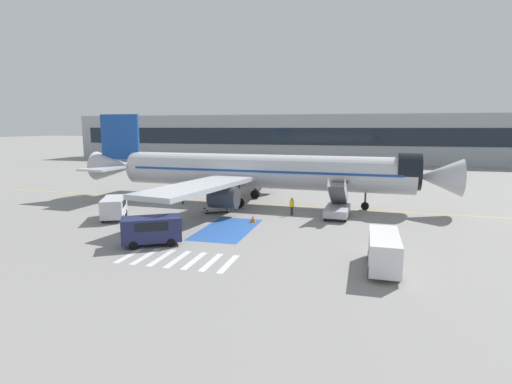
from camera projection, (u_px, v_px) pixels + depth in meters
name	position (u px, v px, depth m)	size (l,w,h in m)	color
ground_plane	(269.00, 204.00, 46.30)	(600.00, 600.00, 0.00)	gray
apron_leadline_yellow	(261.00, 204.00, 46.14)	(0.20, 77.17, 0.01)	gold
apron_stand_patch_blue	(227.00, 229.00, 34.72)	(4.32, 8.46, 0.01)	#2856A8
apron_walkway_bar_0	(131.00, 255.00, 27.75)	(0.44, 3.60, 0.01)	silver
apron_walkway_bar_1	(146.00, 256.00, 27.44)	(0.44, 3.60, 0.01)	silver
apron_walkway_bar_2	(162.00, 258.00, 27.13)	(0.44, 3.60, 0.01)	silver
apron_walkway_bar_3	(178.00, 259.00, 26.83)	(0.44, 3.60, 0.01)	silver
apron_walkway_bar_4	(194.00, 261.00, 26.52)	(0.44, 3.60, 0.01)	silver
apron_walkway_bar_5	(211.00, 262.00, 26.22)	(0.44, 3.60, 0.01)	silver
apron_walkway_bar_6	(229.00, 264.00, 25.91)	(0.44, 3.60, 0.01)	silver
airliner	(256.00, 171.00, 45.72)	(43.28, 34.16, 10.35)	silver
boarding_stairs_forward	(337.00, 207.00, 39.11)	(2.38, 5.30, 4.13)	#ADB2BA
fuel_tanker	(250.00, 168.00, 69.44)	(2.78, 10.02, 3.37)	#38383D
service_van_0	(151.00, 228.00, 29.91)	(4.74, 3.95, 2.12)	#1E234C
service_van_1	(384.00, 249.00, 24.71)	(1.88, 5.42, 2.20)	silver
service_van_2	(114.00, 206.00, 38.42)	(3.66, 4.76, 2.05)	silver
baggage_cart	(215.00, 210.00, 41.58)	(2.99, 2.71, 0.87)	gray
ground_crew_0	(183.00, 196.00, 45.87)	(0.44, 0.48, 1.62)	#191E38
ground_crew_1	(292.00, 205.00, 40.02)	(0.43, 0.49, 1.79)	#2D2D33
traffic_cone_0	(253.00, 219.00, 37.24)	(0.58, 0.58, 0.64)	orange
terminal_building	(330.00, 138.00, 101.36)	(137.59, 12.10, 11.81)	#9EA3A8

